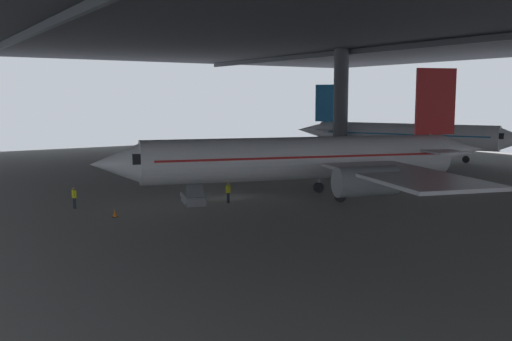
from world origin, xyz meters
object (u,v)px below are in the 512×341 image
crew_worker_near_nose (74,196)px  baggage_tug (385,176)px  traffic_cone_orange (115,213)px  airplane_main (308,158)px  boarding_stairs (193,194)px  airplane_distant (400,135)px  crew_worker_by_stairs (228,191)px

crew_worker_near_nose → baggage_tug: 29.93m
crew_worker_near_nose → traffic_cone_orange: (4.68, 1.52, -0.63)m
airplane_main → boarding_stairs: 9.84m
crew_worker_near_nose → airplane_distant: airplane_distant is taller
airplane_main → crew_worker_near_nose: 18.57m
crew_worker_near_nose → traffic_cone_orange: 4.96m
boarding_stairs → traffic_cone_orange: (2.11, -7.04, -0.43)m
crew_worker_by_stairs → traffic_cone_orange: (0.47, -9.34, -0.64)m
traffic_cone_orange → airplane_distant: bearing=109.9°
boarding_stairs → airplane_distant: (-14.13, 37.91, 2.47)m
boarding_stairs → crew_worker_by_stairs: 2.83m
airplane_main → crew_worker_near_nose: airplane_main is taller
crew_worker_by_stairs → crew_worker_near_nose: bearing=-111.2°
traffic_cone_orange → airplane_main: bearing=85.8°
boarding_stairs → baggage_tug: 21.28m
crew_worker_by_stairs → baggage_tug: size_ratio=0.73×
airplane_main → crew_worker_near_nose: (-5.84, -17.47, -2.40)m
crew_worker_by_stairs → baggage_tug: bearing=95.6°
crew_worker_near_nose → baggage_tug: size_ratio=0.72×
crew_worker_by_stairs → traffic_cone_orange: crew_worker_by_stairs is taller
airplane_distant → traffic_cone_orange: airplane_distant is taller
airplane_distant → crew_worker_near_nose: bearing=-76.0°
boarding_stairs → airplane_distant: airplane_distant is taller
airplane_main → traffic_cone_orange: bearing=-94.2°
airplane_main → crew_worker_by_stairs: airplane_main is taller
airplane_main → airplane_distant: bearing=121.0°
boarding_stairs → baggage_tug: bearing=90.6°
traffic_cone_orange → crew_worker_near_nose: bearing=-162.0°
boarding_stairs → traffic_cone_orange: bearing=-73.3°
crew_worker_near_nose → airplane_main: bearing=71.5°
airplane_main → airplane_distant: (-17.40, 29.00, -0.13)m
airplane_distant → traffic_cone_orange: 47.88m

